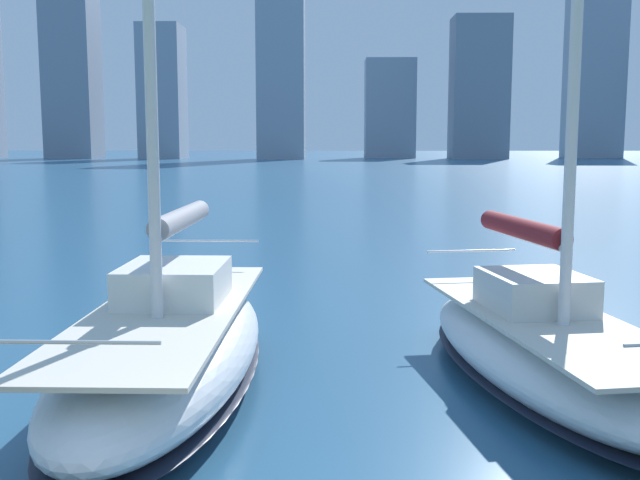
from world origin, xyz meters
The scene contains 3 objects.
city_skyline centered at (1.52, -159.05, 17.91)m, with size 161.66×20.03×48.53m.
sailboat_maroon centered at (-3.54, -6.45, 0.68)m, with size 3.42×7.49×12.34m.
sailboat_grey centered at (1.92, -6.15, 0.73)m, with size 2.53×8.00×11.89m.
Camera 1 is at (-0.43, 4.29, 3.60)m, focal length 42.00 mm.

